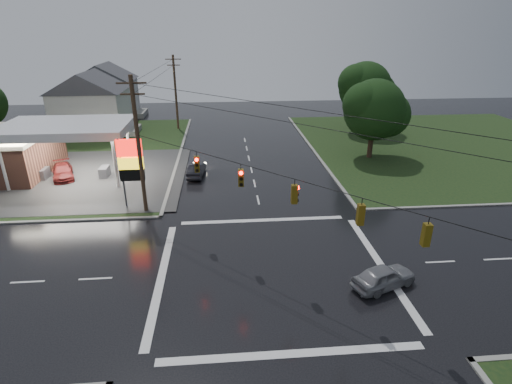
{
  "coord_description": "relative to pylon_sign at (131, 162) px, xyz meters",
  "views": [
    {
      "loc": [
        -2.93,
        -21.2,
        14.36
      ],
      "look_at": [
        -0.64,
        5.7,
        3.0
      ],
      "focal_mm": 28.0,
      "sensor_mm": 36.0,
      "label": 1
    }
  ],
  "objects": [
    {
      "name": "tree_ne_far",
      "position": [
        27.65,
        23.49,
        2.17
      ],
      "size": [
        8.46,
        7.2,
        9.8
      ],
      "color": "black",
      "rests_on": "ground"
    },
    {
      "name": "house_near",
      "position": [
        -10.45,
        25.5,
        0.39
      ],
      "size": [
        11.05,
        8.48,
        8.6
      ],
      "color": "silver",
      "rests_on": "ground"
    },
    {
      "name": "ground",
      "position": [
        10.5,
        -10.5,
        -4.01
      ],
      "size": [
        120.0,
        120.0,
        0.0
      ],
      "primitive_type": "plane",
      "color": "black",
      "rests_on": "ground"
    },
    {
      "name": "grass_nw",
      "position": [
        -15.5,
        15.5,
        -3.97
      ],
      "size": [
        36.0,
        36.0,
        0.08
      ],
      "primitive_type": "cube",
      "color": "black",
      "rests_on": "ground"
    },
    {
      "name": "car_north",
      "position": [
        4.75,
        7.09,
        -3.34
      ],
      "size": [
        1.84,
        4.22,
        1.35
      ],
      "primitive_type": "imported",
      "rotation": [
        0.0,
        0.0,
        3.04
      ],
      "color": "black",
      "rests_on": "ground"
    },
    {
      "name": "pylon_sign",
      "position": [
        0.0,
        0.0,
        0.0
      ],
      "size": [
        2.0,
        0.35,
        6.0
      ],
      "color": "#59595E",
      "rests_on": "ground"
    },
    {
      "name": "car_pump",
      "position": [
        -8.64,
        7.65,
        -3.33
      ],
      "size": [
        3.47,
        5.07,
        1.36
      ],
      "primitive_type": "imported",
      "rotation": [
        0.0,
        0.0,
        0.37
      ],
      "color": "#591514",
      "rests_on": "ground"
    },
    {
      "name": "grass_ne",
      "position": [
        36.5,
        15.5,
        -3.97
      ],
      "size": [
        36.0,
        36.0,
        0.08
      ],
      "primitive_type": "cube",
      "color": "black",
      "rests_on": "ground"
    },
    {
      "name": "tree_ne_near",
      "position": [
        24.64,
        11.49,
        1.55
      ],
      "size": [
        7.99,
        6.8,
        8.98
      ],
      "color": "black",
      "rests_on": "ground"
    },
    {
      "name": "traffic_signals",
      "position": [
        10.52,
        -10.52,
        2.47
      ],
      "size": [
        26.87,
        26.87,
        1.47
      ],
      "color": "black",
      "rests_on": "ground"
    },
    {
      "name": "house_far",
      "position": [
        -11.45,
        37.5,
        0.39
      ],
      "size": [
        11.05,
        8.48,
        8.6
      ],
      "color": "silver",
      "rests_on": "ground"
    },
    {
      "name": "utility_pole_nw",
      "position": [
        1.0,
        -1.0,
        1.71
      ],
      "size": [
        2.2,
        0.32,
        11.0
      ],
      "color": "#382619",
      "rests_on": "ground"
    },
    {
      "name": "utility_pole_n",
      "position": [
        1.0,
        27.5,
        1.46
      ],
      "size": [
        2.2,
        0.32,
        10.5
      ],
      "color": "#382619",
      "rests_on": "ground"
    },
    {
      "name": "car_crossing",
      "position": [
        16.73,
        -12.74,
        -3.33
      ],
      "size": [
        4.32,
        3.01,
        1.37
      ],
      "primitive_type": "imported",
      "rotation": [
        0.0,
        0.0,
        1.96
      ],
      "color": "gray",
      "rests_on": "ground"
    }
  ]
}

